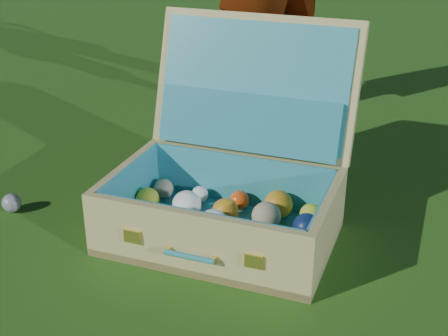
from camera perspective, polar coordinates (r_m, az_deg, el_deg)
ground at (r=1.93m, az=-4.42°, el=-4.77°), size 60.00×60.00×0.00m
stray_ball at (r=2.07m, az=-18.85°, el=-3.04°), size 0.06×0.06×0.06m
suitcase at (r=1.83m, az=0.87°, el=-0.56°), size 0.76×0.74×0.59m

